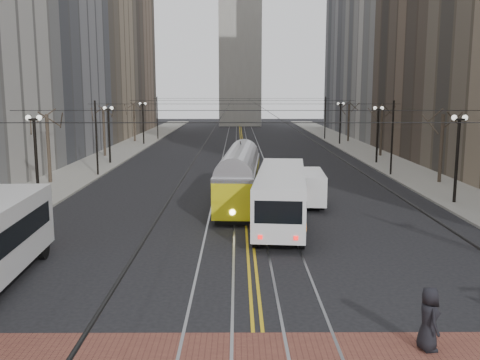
{
  "coord_description": "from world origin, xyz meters",
  "views": [
    {
      "loc": [
        -0.63,
        -16.49,
        7.36
      ],
      "look_at": [
        -0.5,
        9.79,
        3.0
      ],
      "focal_mm": 40.0,
      "sensor_mm": 36.0,
      "label": 1
    }
  ],
  "objects_px": {
    "streetcar": "(239,182)",
    "sedan_grey": "(292,169)",
    "rear_bus": "(281,198)",
    "cargo_van": "(308,189)",
    "pedestrian_a": "(429,319)"
  },
  "relations": [
    {
      "from": "sedan_grey",
      "to": "pedestrian_a",
      "type": "xyz_separation_m",
      "value": [
        0.84,
        -30.28,
        0.1
      ]
    },
    {
      "from": "cargo_van",
      "to": "pedestrian_a",
      "type": "xyz_separation_m",
      "value": [
        0.84,
        -19.83,
        -0.15
      ]
    },
    {
      "from": "rear_bus",
      "to": "sedan_grey",
      "type": "height_order",
      "value": "rear_bus"
    },
    {
      "from": "streetcar",
      "to": "pedestrian_a",
      "type": "distance_m",
      "value": 20.83
    },
    {
      "from": "pedestrian_a",
      "to": "streetcar",
      "type": "bearing_deg",
      "value": 10.52
    },
    {
      "from": "streetcar",
      "to": "pedestrian_a",
      "type": "bearing_deg",
      "value": -71.48
    },
    {
      "from": "streetcar",
      "to": "sedan_grey",
      "type": "height_order",
      "value": "streetcar"
    },
    {
      "from": "streetcar",
      "to": "pedestrian_a",
      "type": "height_order",
      "value": "streetcar"
    },
    {
      "from": "sedan_grey",
      "to": "pedestrian_a",
      "type": "height_order",
      "value": "pedestrian_a"
    },
    {
      "from": "streetcar",
      "to": "sedan_grey",
      "type": "relative_size",
      "value": 2.51
    },
    {
      "from": "streetcar",
      "to": "pedestrian_a",
      "type": "relative_size",
      "value": 6.66
    },
    {
      "from": "rear_bus",
      "to": "cargo_van",
      "type": "height_order",
      "value": "rear_bus"
    },
    {
      "from": "cargo_van",
      "to": "pedestrian_a",
      "type": "distance_m",
      "value": 19.85
    },
    {
      "from": "streetcar",
      "to": "pedestrian_a",
      "type": "xyz_separation_m",
      "value": [
        5.34,
        -20.12,
        -0.52
      ]
    },
    {
      "from": "streetcar",
      "to": "rear_bus",
      "type": "relative_size",
      "value": 1.08
    }
  ]
}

